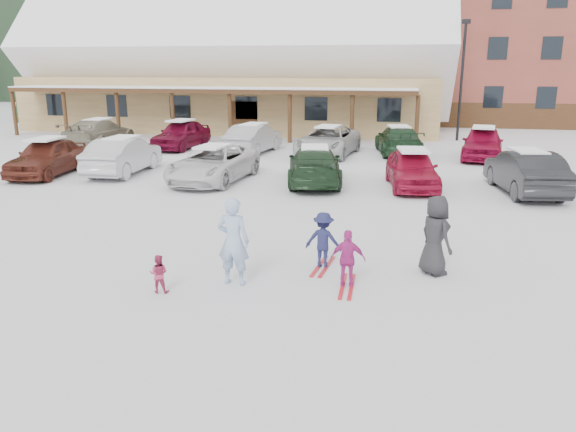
% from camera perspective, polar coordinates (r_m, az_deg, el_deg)
% --- Properties ---
extents(ground, '(160.00, 160.00, 0.00)m').
position_cam_1_polar(ground, '(12.53, -2.26, -5.52)').
color(ground, silver).
rests_on(ground, ground).
extents(day_lodge, '(29.12, 12.50, 10.38)m').
position_cam_1_polar(day_lodge, '(41.08, -5.44, 14.41)').
color(day_lodge, tan).
rests_on(day_lodge, ground).
extents(alpine_hotel, '(31.48, 14.01, 21.48)m').
position_cam_1_polar(alpine_hotel, '(50.87, 25.83, 18.47)').
color(alpine_hotel, brown).
rests_on(alpine_hotel, ground).
extents(lamp_post, '(0.50, 0.25, 6.92)m').
position_cam_1_polar(lamp_post, '(35.27, 17.26, 13.59)').
color(lamp_post, black).
rests_on(lamp_post, ground).
extents(conifer_0, '(4.40, 4.40, 10.20)m').
position_cam_1_polar(conifer_0, '(50.44, -24.32, 15.30)').
color(conifer_0, black).
rests_on(conifer_0, ground).
extents(conifer_2, '(5.28, 5.28, 12.24)m').
position_cam_1_polar(conifer_2, '(62.70, -21.02, 16.38)').
color(conifer_2, black).
rests_on(conifer_2, ground).
extents(conifer_3, '(3.96, 3.96, 9.18)m').
position_cam_1_polar(conifer_3, '(55.48, 15.29, 15.35)').
color(conifer_3, black).
rests_on(conifer_3, ground).
extents(adult_skier, '(0.70, 0.49, 1.86)m').
position_cam_1_polar(adult_skier, '(11.52, -5.57, -2.57)').
color(adult_skier, '#90ACCE').
rests_on(adult_skier, ground).
extents(toddler_red, '(0.42, 0.34, 0.79)m').
position_cam_1_polar(toddler_red, '(11.51, -13.01, -5.73)').
color(toddler_red, '#AE2F54').
rests_on(toddler_red, ground).
extents(child_navy, '(0.87, 0.55, 1.27)m').
position_cam_1_polar(child_navy, '(12.53, 3.61, -2.46)').
color(child_navy, '#191C42').
rests_on(child_navy, ground).
extents(skis_child_navy, '(0.34, 1.41, 0.03)m').
position_cam_1_polar(skis_child_navy, '(12.73, 3.56, -5.13)').
color(skis_child_navy, red).
rests_on(skis_child_navy, ground).
extents(child_magenta, '(0.72, 0.31, 1.22)m').
position_cam_1_polar(child_magenta, '(11.46, 6.10, -4.37)').
color(child_magenta, '#B72681').
rests_on(child_magenta, ground).
extents(skis_child_magenta, '(0.23, 1.40, 0.03)m').
position_cam_1_polar(skis_child_magenta, '(11.67, 6.02, -7.11)').
color(skis_child_magenta, red).
rests_on(skis_child_magenta, ground).
extents(bystander_dark, '(0.95, 1.02, 1.75)m').
position_cam_1_polar(bystander_dark, '(12.45, 14.74, -1.91)').
color(bystander_dark, '#242427').
rests_on(bystander_dark, ground).
extents(parked_car_0, '(2.12, 4.56, 1.51)m').
position_cam_1_polar(parked_car_0, '(25.14, -23.27, 5.53)').
color(parked_car_0, '#5C241A').
rests_on(parked_car_0, ground).
extents(parked_car_1, '(1.78, 4.66, 1.52)m').
position_cam_1_polar(parked_car_1, '(24.42, -16.42, 5.90)').
color(parked_car_1, '#B1B3B6').
rests_on(parked_car_1, ground).
extents(parked_car_2, '(2.77, 5.18, 1.38)m').
position_cam_1_polar(parked_car_2, '(22.06, -7.58, 5.28)').
color(parked_car_2, silver).
rests_on(parked_car_2, ground).
extents(parked_car_3, '(2.75, 5.12, 1.41)m').
position_cam_1_polar(parked_car_3, '(21.44, 2.71, 5.15)').
color(parked_car_3, '#1C351E').
rests_on(parked_car_3, ground).
extents(parked_car_4, '(2.20, 4.33, 1.41)m').
position_cam_1_polar(parked_car_4, '(21.21, 12.48, 4.70)').
color(parked_car_4, '#A31131').
rests_on(parked_car_4, ground).
extents(parked_car_5, '(2.26, 4.82, 1.53)m').
position_cam_1_polar(parked_car_5, '(21.48, 22.95, 4.14)').
color(parked_car_5, black).
rests_on(parked_car_5, ground).
extents(parked_car_7, '(2.27, 5.36, 1.54)m').
position_cam_1_polar(parked_car_7, '(32.81, -18.65, 7.97)').
color(parked_car_7, gray).
rests_on(parked_car_7, ground).
extents(parked_car_8, '(2.26, 4.64, 1.52)m').
position_cam_1_polar(parked_car_8, '(31.20, -10.80, 8.14)').
color(parked_car_8, maroon).
rests_on(parked_car_8, ground).
extents(parked_car_9, '(2.14, 4.66, 1.48)m').
position_cam_1_polar(parked_car_9, '(29.15, -3.52, 7.86)').
color(parked_car_9, '#9D9DA2').
rests_on(parked_car_9, ground).
extents(parked_car_10, '(3.09, 5.55, 1.47)m').
position_cam_1_polar(parked_car_10, '(28.25, 4.07, 7.61)').
color(parked_car_10, '#BBBBBB').
rests_on(parked_car_10, ground).
extents(parked_car_11, '(2.71, 5.12, 1.42)m').
position_cam_1_polar(parked_car_11, '(29.16, 11.15, 7.55)').
color(parked_car_11, '#1C3A21').
rests_on(parked_car_11, ground).
extents(parked_car_12, '(2.48, 4.75, 1.54)m').
position_cam_1_polar(parked_car_12, '(28.71, 19.15, 7.01)').
color(parked_car_12, maroon).
rests_on(parked_car_12, ground).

